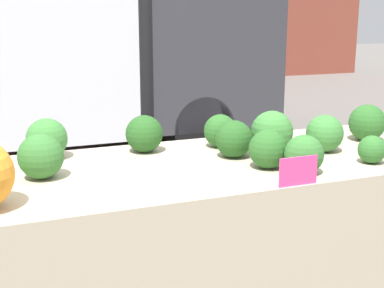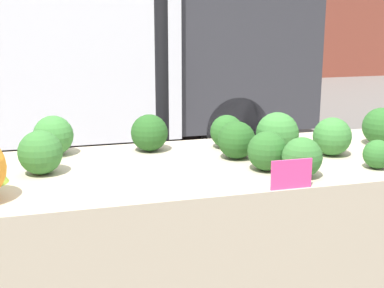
% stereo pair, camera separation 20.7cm
% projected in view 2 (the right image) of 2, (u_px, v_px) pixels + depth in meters
% --- Properties ---
extents(tent_pole, '(0.07, 0.07, 2.59)m').
position_uv_depth(tent_pole, '(161.00, 39.00, 2.72)').
color(tent_pole, black).
rests_on(tent_pole, ground_plane).
extents(parked_truck, '(5.26, 2.16, 2.46)m').
position_uv_depth(parked_truck, '(25.00, 27.00, 5.39)').
color(parked_truck, silver).
rests_on(parked_truck, ground_plane).
extents(market_table, '(2.33, 0.80, 0.85)m').
position_uv_depth(market_table, '(197.00, 194.00, 2.05)').
color(market_table, tan).
rests_on(market_table, ground_plane).
extents(broccoli_head_0, '(0.16, 0.16, 0.16)m').
position_uv_depth(broccoli_head_0, '(40.00, 153.00, 1.94)').
color(broccoli_head_0, '#336B2D').
rests_on(broccoli_head_0, market_table).
extents(broccoli_head_1, '(0.15, 0.15, 0.15)m').
position_uv_depth(broccoli_head_1, '(302.00, 157.00, 1.91)').
color(broccoli_head_1, '#336B2D').
rests_on(broccoli_head_1, market_table).
extents(broccoli_head_2, '(0.16, 0.16, 0.16)m').
position_uv_depth(broccoli_head_2, '(332.00, 137.00, 2.20)').
color(broccoli_head_2, '#387533').
rests_on(broccoli_head_2, market_table).
extents(broccoli_head_3, '(0.13, 0.13, 0.13)m').
position_uv_depth(broccoli_head_3, '(381.00, 123.00, 2.54)').
color(broccoli_head_3, '#285B23').
rests_on(broccoli_head_3, market_table).
extents(broccoli_head_4, '(0.17, 0.17, 0.17)m').
position_uv_depth(broccoli_head_4, '(53.00, 136.00, 2.21)').
color(broccoli_head_4, '#387533').
rests_on(broccoli_head_4, market_table).
extents(broccoli_head_5, '(0.15, 0.15, 0.15)m').
position_uv_depth(broccoli_head_5, '(227.00, 132.00, 2.33)').
color(broccoli_head_5, '#285B23').
rests_on(broccoli_head_5, market_table).
extents(broccoli_head_6, '(0.11, 0.11, 0.11)m').
position_uv_depth(broccoli_head_6, '(378.00, 154.00, 2.02)').
color(broccoli_head_6, '#2D6628').
rests_on(broccoli_head_6, market_table).
extents(broccoli_head_7, '(0.17, 0.17, 0.17)m').
position_uv_depth(broccoli_head_7, '(381.00, 126.00, 2.38)').
color(broccoli_head_7, '#285B23').
rests_on(broccoli_head_7, market_table).
extents(broccoli_head_8, '(0.15, 0.15, 0.15)m').
position_uv_depth(broccoli_head_8, '(267.00, 151.00, 1.99)').
color(broccoli_head_8, '#285B23').
rests_on(broccoli_head_8, market_table).
extents(broccoli_head_9, '(0.16, 0.16, 0.16)m').
position_uv_depth(broccoli_head_9, '(149.00, 133.00, 2.27)').
color(broccoli_head_9, '#23511E').
rests_on(broccoli_head_9, market_table).
extents(broccoli_head_10, '(0.15, 0.15, 0.15)m').
position_uv_depth(broccoli_head_10, '(237.00, 140.00, 2.15)').
color(broccoli_head_10, '#23511E').
rests_on(broccoli_head_10, market_table).
extents(broccoli_head_11, '(0.18, 0.18, 0.18)m').
position_uv_depth(broccoli_head_11, '(277.00, 134.00, 2.21)').
color(broccoli_head_11, '#387533').
rests_on(broccoli_head_11, market_table).
extents(price_sign, '(0.15, 0.01, 0.10)m').
position_uv_depth(price_sign, '(291.00, 174.00, 1.78)').
color(price_sign, '#E53D84').
rests_on(price_sign, market_table).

